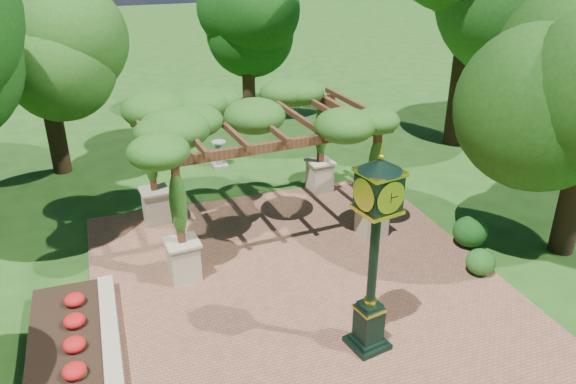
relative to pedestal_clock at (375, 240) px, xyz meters
name	(u,v)px	position (x,y,z in m)	size (l,w,h in m)	color
ground	(324,324)	(-0.58, 1.01, -2.64)	(120.00, 120.00, 0.00)	#1E4714
brick_plaza	(308,298)	(-0.58, 2.01, -2.62)	(10.00, 12.00, 0.04)	brown
border_wall	(112,348)	(-5.18, 1.51, -2.44)	(0.35, 5.00, 0.40)	#C6B793
flower_bed	(66,358)	(-6.08, 1.51, -2.46)	(1.50, 5.00, 0.36)	red
pedestal_clock	(375,240)	(0.00, 0.00, 0.00)	(1.02, 1.02, 4.41)	black
pergola	(260,122)	(-0.63, 5.76, 0.68)	(6.75, 4.56, 4.05)	#BDAF8D
sundial	(219,156)	(-0.75, 10.88, -2.20)	(0.57, 0.57, 0.99)	gray
shrub_front	(481,262)	(3.99, 1.56, -2.26)	(0.75, 0.75, 0.68)	#24631C
shrub_mid	(470,232)	(4.57, 2.86, -2.17)	(0.95, 0.95, 0.86)	#164A14
shrub_back	(371,173)	(3.94, 7.68, -2.27)	(0.72, 0.72, 0.65)	#255A1A
tree_west_far	(38,34)	(-6.34, 12.32, 2.30)	(3.53, 3.53, 7.23)	black
tree_north	(247,20)	(1.82, 15.94, 1.86)	(4.07, 4.07, 6.55)	#342315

